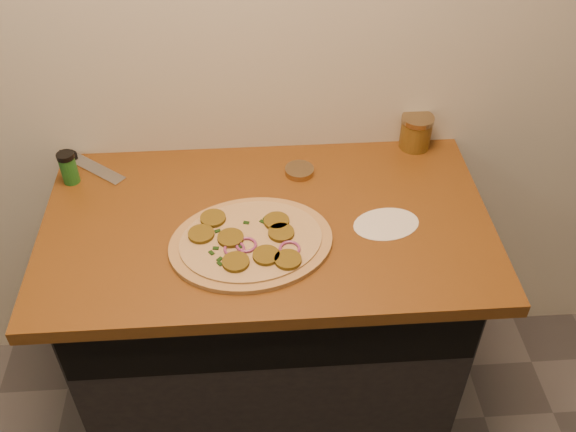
{
  "coord_description": "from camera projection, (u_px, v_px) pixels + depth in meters",
  "views": [
    {
      "loc": [
        -0.03,
        0.14,
        2.05
      ],
      "look_at": [
        0.05,
        1.37,
        0.95
      ],
      "focal_mm": 40.0,
      "sensor_mm": 36.0,
      "label": 1
    }
  ],
  "objects": [
    {
      "name": "cabinet",
      "position": [
        270.0,
        321.0,
        2.05
      ],
      "size": [
        1.1,
        0.6,
        0.86
      ],
      "primitive_type": "cube",
      "color": "black",
      "rests_on": "ground"
    },
    {
      "name": "countertop",
      "position": [
        267.0,
        224.0,
        1.73
      ],
      "size": [
        1.2,
        0.7,
        0.04
      ],
      "primitive_type": "cube",
      "color": "brown",
      "rests_on": "cabinet"
    },
    {
      "name": "pizza",
      "position": [
        251.0,
        242.0,
        1.64
      ],
      "size": [
        0.48,
        0.48,
        0.03
      ],
      "color": "tan",
      "rests_on": "countertop"
    },
    {
      "name": "chefs_knife",
      "position": [
        77.0,
        158.0,
        1.91
      ],
      "size": [
        0.27,
        0.23,
        0.02
      ],
      "color": "#B7BAC1",
      "rests_on": "countertop"
    },
    {
      "name": "mason_jar_lid",
      "position": [
        299.0,
        171.0,
        1.86
      ],
      "size": [
        0.11,
        0.11,
        0.02
      ],
      "primitive_type": "cylinder",
      "rotation": [
        0.0,
        0.0,
        -0.33
      ],
      "color": "#957B56",
      "rests_on": "countertop"
    },
    {
      "name": "salsa_jar",
      "position": [
        416.0,
        132.0,
        1.93
      ],
      "size": [
        0.1,
        0.1,
        0.11
      ],
      "color": "maroon",
      "rests_on": "countertop"
    },
    {
      "name": "spice_shaker",
      "position": [
        68.0,
        168.0,
        1.81
      ],
      "size": [
        0.05,
        0.05,
        0.1
      ],
      "color": "#1E601E",
      "rests_on": "countertop"
    },
    {
      "name": "flour_spill",
      "position": [
        386.0,
        224.0,
        1.7
      ],
      "size": [
        0.21,
        0.21,
        0.0
      ],
      "primitive_type": "cylinder",
      "rotation": [
        0.0,
        0.0,
        0.21
      ],
      "color": "silver",
      "rests_on": "countertop"
    }
  ]
}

